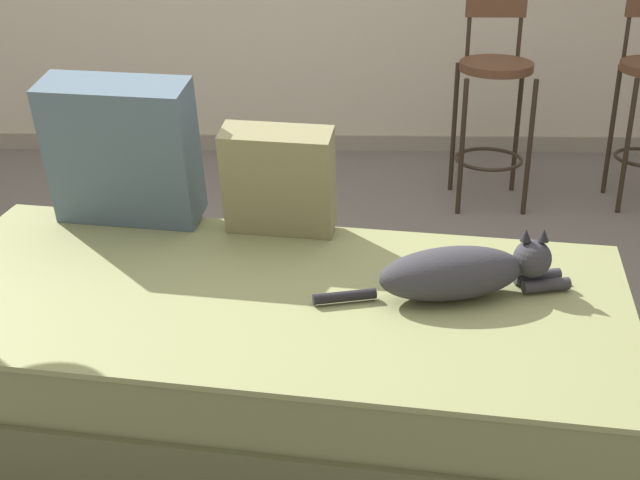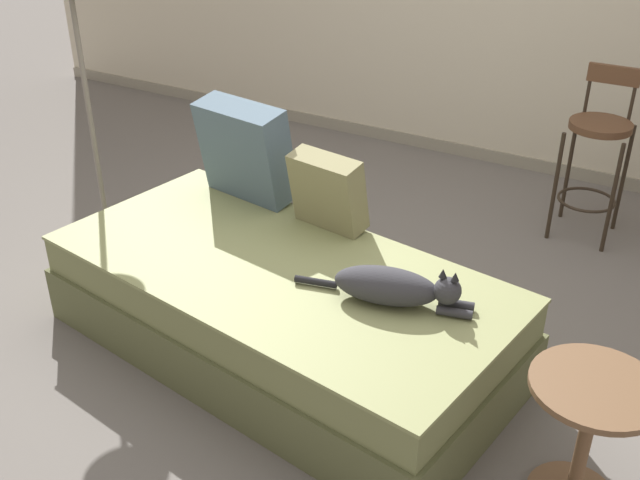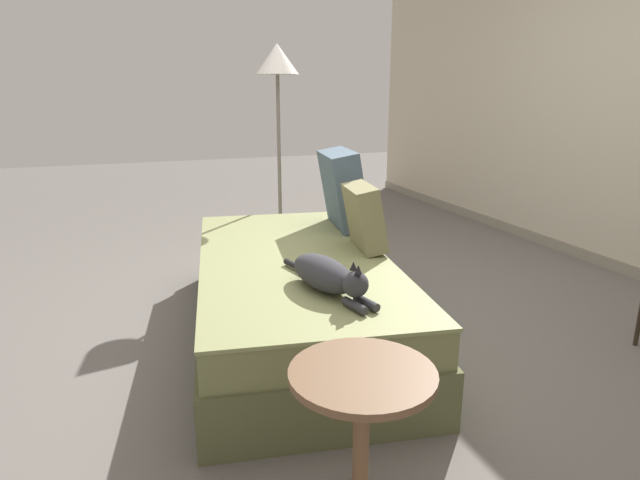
{
  "view_description": "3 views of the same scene",
  "coord_description": "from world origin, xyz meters",
  "px_view_note": "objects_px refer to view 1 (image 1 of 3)",
  "views": [
    {
      "loc": [
        0.19,
        -2.66,
        1.65
      ],
      "look_at": [
        0.15,
        -0.3,
        0.57
      ],
      "focal_mm": 50.0,
      "sensor_mm": 36.0,
      "label": 1
    },
    {
      "loc": [
        1.54,
        -2.71,
        2.14
      ],
      "look_at": [
        0.15,
        -0.3,
        0.57
      ],
      "focal_mm": 42.0,
      "sensor_mm": 36.0,
      "label": 2
    },
    {
      "loc": [
        2.65,
        -1.21,
        1.32
      ],
      "look_at": [
        0.15,
        -0.3,
        0.57
      ],
      "focal_mm": 30.0,
      "sensor_mm": 36.0,
      "label": 3
    }
  ],
  "objects_px": {
    "throw_pillow_corner": "(122,151)",
    "bar_stool_near_window": "(494,93)",
    "couch": "(269,358)",
    "throw_pillow_middle": "(279,180)",
    "cat": "(462,272)"
  },
  "relations": [
    {
      "from": "bar_stool_near_window",
      "to": "throw_pillow_corner",
      "type": "bearing_deg",
      "value": -136.8
    },
    {
      "from": "couch",
      "to": "throw_pillow_middle",
      "type": "xyz_separation_m",
      "value": [
        0.01,
        0.41,
        0.41
      ]
    },
    {
      "from": "throw_pillow_middle",
      "to": "bar_stool_near_window",
      "type": "height_order",
      "value": "bar_stool_near_window"
    },
    {
      "from": "couch",
      "to": "throw_pillow_middle",
      "type": "height_order",
      "value": "throw_pillow_middle"
    },
    {
      "from": "couch",
      "to": "bar_stool_near_window",
      "type": "relative_size",
      "value": 2.28
    },
    {
      "from": "cat",
      "to": "bar_stool_near_window",
      "type": "distance_m",
      "value": 1.9
    },
    {
      "from": "couch",
      "to": "throw_pillow_corner",
      "type": "height_order",
      "value": "throw_pillow_corner"
    },
    {
      "from": "couch",
      "to": "throw_pillow_corner",
      "type": "relative_size",
      "value": 4.32
    },
    {
      "from": "throw_pillow_middle",
      "to": "bar_stool_near_window",
      "type": "distance_m",
      "value": 1.71
    },
    {
      "from": "throw_pillow_corner",
      "to": "throw_pillow_middle",
      "type": "relative_size",
      "value": 1.36
    },
    {
      "from": "throw_pillow_corner",
      "to": "bar_stool_near_window",
      "type": "relative_size",
      "value": 0.53
    },
    {
      "from": "cat",
      "to": "bar_stool_near_window",
      "type": "bearing_deg",
      "value": 78.36
    },
    {
      "from": "cat",
      "to": "couch",
      "type": "bearing_deg",
      "value": 178.6
    },
    {
      "from": "throw_pillow_middle",
      "to": "bar_stool_near_window",
      "type": "relative_size",
      "value": 0.39
    },
    {
      "from": "couch",
      "to": "cat",
      "type": "distance_m",
      "value": 0.63
    }
  ]
}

